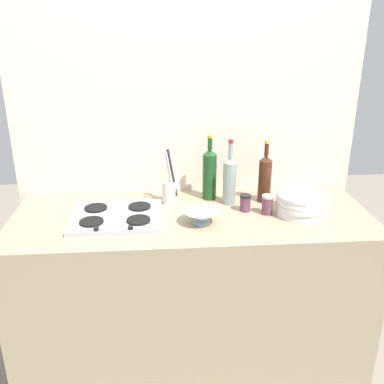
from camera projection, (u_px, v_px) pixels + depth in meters
The scene contains 12 objects.
ground_plane at pixel (192, 355), 2.52m from camera, with size 6.00×6.00×0.00m, color gray.
counter_block at pixel (192, 290), 2.35m from camera, with size 1.80×0.70×0.90m, color tan.
backsplash_panel at pixel (187, 163), 2.48m from camera, with size 1.90×0.06×2.10m, color beige.
stovetop_hob at pixel (117, 217), 2.12m from camera, with size 0.44×0.36×0.04m.
plate_stack at pixel (302, 204), 2.17m from camera, with size 0.26×0.26×0.11m.
wine_bottle_leftmost at pixel (265, 178), 2.30m from camera, with size 0.07×0.07×0.34m.
wine_bottle_mid_left at pixel (210, 173), 2.33m from camera, with size 0.08×0.08×0.36m.
wine_bottle_mid_right at pixel (230, 180), 2.27m from camera, with size 0.07×0.07×0.35m.
mixing_bowl at pixel (201, 216), 2.07m from camera, with size 0.18×0.18×0.07m.
utensil_crock at pixel (170, 190), 2.29m from camera, with size 0.08×0.08×0.30m.
condiment_jar_front at pixel (267, 205), 2.17m from camera, with size 0.06×0.06×0.10m.
condiment_jar_rear at pixel (245, 203), 2.21m from camera, with size 0.06×0.06×0.09m.
Camera 1 is at (-0.16, -1.99, 1.81)m, focal length 40.57 mm.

